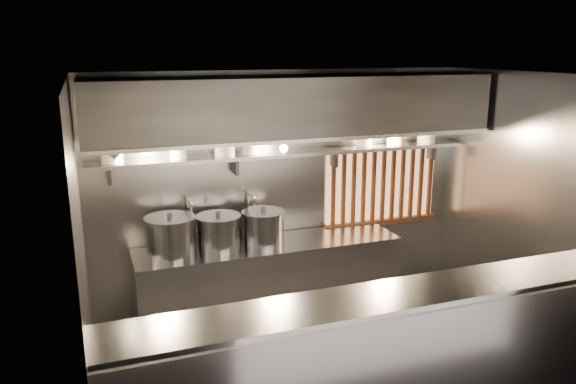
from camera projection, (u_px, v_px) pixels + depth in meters
floor at (333, 361)px, 5.61m from camera, size 4.50×4.50×0.00m
ceiling at (340, 76)px, 4.91m from camera, size 4.50×4.50×0.00m
wall_back at (283, 191)px, 6.63m from camera, size 4.50×0.00×4.50m
wall_left at (82, 257)px, 4.52m from camera, size 0.00×3.00×3.00m
wall_right at (528, 205)px, 6.01m from camera, size 0.00×3.00×3.00m
serving_counter at (383, 359)px, 4.60m from camera, size 4.50×0.56×1.13m
cooking_bench at (270, 280)px, 6.43m from camera, size 3.00×0.70×0.90m
bowl_shelf at (288, 153)px, 6.34m from camera, size 4.40×0.34×0.04m
exhaust_hood at (296, 107)px, 6.01m from camera, size 4.40×0.81×0.65m
wood_screen at (382, 184)px, 7.02m from camera, size 1.56×0.09×1.04m
faucet_left at (189, 210)px, 6.15m from camera, size 0.04×0.30×0.50m
faucet_right at (250, 205)px, 6.38m from camera, size 0.04×0.30×0.50m
heat_lamp at (115, 155)px, 5.24m from camera, size 0.25×0.35×0.20m
pendant_bulb at (284, 148)px, 6.18m from camera, size 0.09×0.09×0.19m
stock_pot_left at (171, 236)px, 5.89m from camera, size 0.60×0.60×0.47m
stock_pot_mid at (219, 232)px, 6.11m from camera, size 0.57×0.57×0.42m
stock_pot_right at (264, 227)px, 6.25m from camera, size 0.62×0.62×0.42m
bowl_stack_0 at (112, 155)px, 5.69m from camera, size 0.24×0.24×0.17m
bowl_stack_1 at (178, 153)px, 5.91m from camera, size 0.20×0.20×0.13m
bowl_stack_2 at (225, 150)px, 6.08m from camera, size 0.24×0.24×0.13m
bowl_stack_3 at (250, 146)px, 6.17m from camera, size 0.21×0.21×0.17m
bowl_stack_4 at (364, 141)px, 6.64m from camera, size 0.20×0.20×0.13m
bowl_stack_5 at (395, 138)px, 6.77m from camera, size 0.20×0.20×0.17m
bowl_stack_6 at (426, 137)px, 6.92m from camera, size 0.24×0.24×0.13m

